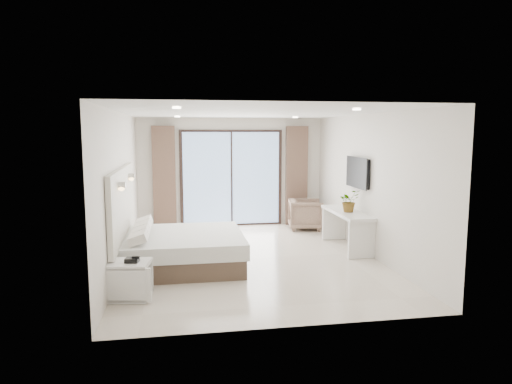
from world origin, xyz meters
The scene contains 8 objects.
ground centered at (0.00, 0.00, 0.00)m, with size 6.20×6.20×0.00m, color beige.
room_shell centered at (-0.20, 0.72, 1.58)m, with size 4.62×6.22×2.72m.
bed centered at (-1.27, -0.32, 0.31)m, with size 2.08×1.98×0.72m.
nightstand centered at (-2.02, -1.78, 0.27)m, with size 0.65×0.57×0.53m.
phone centered at (-1.96, -1.82, 0.57)m, with size 0.18×0.14×0.06m, color black.
console_desk centered at (2.04, 0.39, 0.57)m, with size 0.54×1.72×0.77m.
plant centered at (2.04, 0.31, 0.94)m, with size 0.40×0.44×0.35m, color #33662D.
armchair centered at (1.72, 2.34, 0.40)m, with size 0.78×0.73×0.80m, color #8A6A5A.
Camera 1 is at (-1.28, -8.23, 2.35)m, focal length 32.00 mm.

